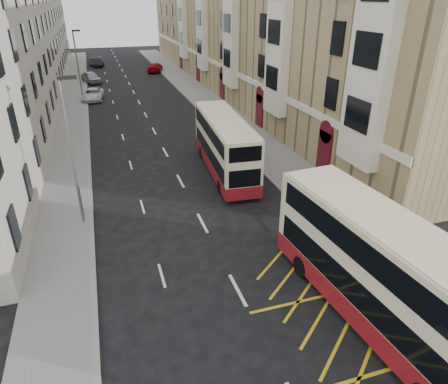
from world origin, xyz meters
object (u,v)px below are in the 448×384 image
object	(u,v)px
double_decker_rear	(225,145)
car_dark	(96,62)
pedestrian_mid	(404,243)
car_red	(155,67)
street_lamp_far	(78,62)
pedestrian_far	(349,211)
street_lamp_near	(71,146)
white_van	(93,95)
car_silver	(91,77)
double_decker_front	(384,275)

from	to	relation	value
double_decker_rear	car_dark	xyz separation A→B (m)	(-7.49, 53.13, -1.36)
pedestrian_mid	car_dark	xyz separation A→B (m)	(-12.41, 65.90, -0.22)
car_dark	car_red	size ratio (longest dim) A/B	0.85
pedestrian_mid	double_decker_rear	bearing A→B (deg)	90.02
street_lamp_far	car_dark	bearing A→B (deg)	85.35
street_lamp_far	pedestrian_far	distance (m)	37.59
double_decker_rear	car_dark	size ratio (longest dim) A/B	2.37
car_red	street_lamp_near	bearing A→B (deg)	92.96
double_decker_rear	car_red	distance (m)	44.38
street_lamp_far	white_van	xyz separation A→B (m)	(1.15, 0.74, -3.95)
street_lamp_far	car_silver	distance (m)	12.72
car_silver	pedestrian_far	bearing A→B (deg)	-93.17
street_lamp_far	car_red	distance (m)	22.41
street_lamp_near	double_decker_front	size ratio (longest dim) A/B	0.70
pedestrian_far	car_red	world-z (taller)	pedestrian_far
street_lamp_far	double_decker_rear	distance (m)	27.43
street_lamp_far	pedestrian_mid	bearing A→B (deg)	-69.06
car_dark	pedestrian_mid	bearing A→B (deg)	-95.86
street_lamp_near	white_van	world-z (taller)	street_lamp_near
street_lamp_far	double_decker_front	xyz separation A→B (m)	(10.88, -41.41, -2.36)
street_lamp_far	pedestrian_far	size ratio (longest dim) A/B	5.10
street_lamp_near	car_silver	bearing A→B (deg)	88.43
pedestrian_mid	car_silver	size ratio (longest dim) A/B	0.34
car_silver	car_red	distance (m)	12.39
car_silver	car_dark	xyz separation A→B (m)	(1.09, 15.53, -0.08)
street_lamp_far	car_silver	xyz separation A→B (m)	(1.15, 12.07, -3.83)
pedestrian_mid	car_silver	world-z (taller)	pedestrian_mid
street_lamp_far	double_decker_front	bearing A→B (deg)	-75.28
pedestrian_mid	pedestrian_far	bearing A→B (deg)	79.23
double_decker_rear	car_dark	distance (m)	53.67
double_decker_rear	pedestrian_far	world-z (taller)	double_decker_rear
double_decker_rear	pedestrian_mid	xyz separation A→B (m)	(4.92, -12.77, -1.14)
street_lamp_far	double_decker_front	distance (m)	42.88
pedestrian_mid	white_van	xyz separation A→B (m)	(-13.50, 39.03, -0.26)
pedestrian_mid	pedestrian_far	size ratio (longest dim) A/B	1.01
white_van	car_silver	size ratio (longest dim) A/B	1.05
double_decker_rear	car_red	xyz separation A→B (m)	(1.82, 44.33, -1.33)
street_lamp_far	pedestrian_mid	xyz separation A→B (m)	(14.65, -38.29, -3.69)
street_lamp_near	pedestrian_mid	size ratio (longest dim) A/B	5.03
street_lamp_near	pedestrian_far	world-z (taller)	street_lamp_near
car_dark	car_red	world-z (taller)	car_red
double_decker_rear	pedestrian_mid	distance (m)	13.73
pedestrian_far	car_dark	xyz separation A→B (m)	(-11.76, 62.29, -0.21)
street_lamp_near	car_red	size ratio (longest dim) A/B	1.54
street_lamp_far	pedestrian_mid	world-z (taller)	street_lamp_far
double_decker_rear	white_van	distance (m)	27.67
car_red	street_lamp_far	bearing A→B (deg)	74.72
car_silver	car_dark	size ratio (longest dim) A/B	1.07
pedestrian_mid	white_van	bearing A→B (deg)	88.04
double_decker_front	car_dark	world-z (taller)	double_decker_front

